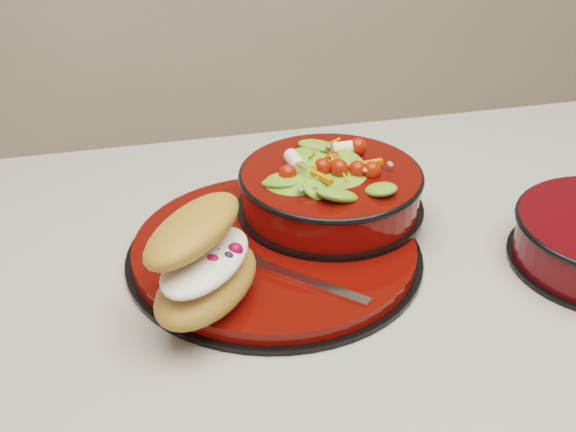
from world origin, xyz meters
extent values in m
cube|color=#BAB5AA|center=(0.00, 0.00, 0.88)|extent=(1.24, 0.74, 0.04)
cylinder|color=black|center=(-0.01, 0.05, 0.90)|extent=(0.32, 0.32, 0.01)
cylinder|color=#610703|center=(-0.01, 0.05, 0.91)|extent=(0.31, 0.31, 0.01)
torus|color=black|center=(0.00, 0.04, 0.92)|extent=(0.17, 0.17, 0.01)
cylinder|color=black|center=(0.06, 0.10, 0.92)|extent=(0.22, 0.22, 0.01)
cylinder|color=#610703|center=(0.06, 0.10, 0.95)|extent=(0.20, 0.20, 0.04)
torus|color=black|center=(0.06, 0.10, 0.97)|extent=(0.21, 0.21, 0.01)
ellipsoid|color=#4B8324|center=(0.06, 0.10, 0.96)|extent=(0.17, 0.17, 0.07)
sphere|color=red|center=(0.11, 0.10, 1.00)|extent=(0.02, 0.02, 0.02)
sphere|color=red|center=(0.09, 0.13, 1.00)|extent=(0.02, 0.02, 0.02)
sphere|color=red|center=(0.06, 0.15, 1.00)|extent=(0.02, 0.02, 0.02)
sphere|color=red|center=(0.04, 0.13, 1.00)|extent=(0.02, 0.02, 0.02)
sphere|color=red|center=(0.02, 0.10, 1.00)|extent=(0.02, 0.02, 0.02)
sphere|color=red|center=(0.04, 0.07, 1.00)|extent=(0.02, 0.02, 0.02)
sphere|color=red|center=(0.06, 0.06, 1.00)|extent=(0.02, 0.02, 0.02)
sphere|color=red|center=(0.09, 0.07, 1.00)|extent=(0.02, 0.02, 0.02)
cylinder|color=silver|center=(0.09, 0.14, 1.00)|extent=(0.03, 0.04, 0.02)
cylinder|color=silver|center=(0.03, 0.12, 1.00)|extent=(0.04, 0.03, 0.02)
cube|color=orange|center=(0.05, 0.08, 1.00)|extent=(0.03, 0.03, 0.01)
cube|color=orange|center=(0.11, 0.10, 1.00)|extent=(0.03, 0.02, 0.01)
ellipsoid|color=#AC7934|center=(-0.10, -0.03, 0.94)|extent=(0.15, 0.17, 0.04)
ellipsoid|color=white|center=(-0.10, -0.03, 0.97)|extent=(0.13, 0.14, 0.02)
ellipsoid|color=#AC7934|center=(-0.10, -0.02, 0.99)|extent=(0.14, 0.16, 0.04)
sphere|color=#C10D37|center=(-0.12, -0.03, 0.97)|extent=(0.02, 0.02, 0.02)
sphere|color=#C10D37|center=(-0.09, -0.04, 0.97)|extent=(0.02, 0.02, 0.02)
sphere|color=#C10D37|center=(-0.07, -0.03, 0.97)|extent=(0.02, 0.02, 0.02)
sphere|color=#191947|center=(-0.11, -0.03, 0.97)|extent=(0.01, 0.01, 0.01)
sphere|color=#191947|center=(-0.09, -0.03, 0.97)|extent=(0.01, 0.01, 0.01)
sphere|color=#191947|center=(-0.10, -0.04, 0.97)|extent=(0.01, 0.01, 0.01)
sphere|color=#191947|center=(-0.08, -0.04, 0.97)|extent=(0.01, 0.01, 0.01)
cube|color=silver|center=(0.01, -0.03, 0.92)|extent=(0.10, 0.10, 0.00)
cube|color=silver|center=(-0.05, 0.03, 0.92)|extent=(0.05, 0.05, 0.00)
camera|label=1|loc=(-0.17, -0.66, 1.39)|focal=50.00mm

